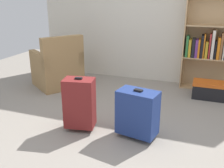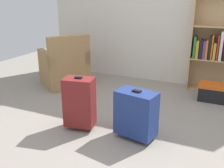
# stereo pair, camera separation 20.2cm
# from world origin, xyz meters

# --- Properties ---
(ground_plane) EXTENTS (7.72, 7.72, 0.00)m
(ground_plane) POSITION_xyz_m (0.00, 0.00, 0.00)
(ground_plane) COLOR gray
(back_wall) EXTENTS (4.41, 0.10, 2.60)m
(back_wall) POSITION_xyz_m (0.00, 2.21, 1.30)
(back_wall) COLOR beige
(back_wall) RESTS_ON ground
(armchair) EXTENTS (0.98, 0.98, 0.90)m
(armchair) POSITION_xyz_m (-1.50, 1.27, 0.32)
(armchair) COLOR #9E7A4C
(armchair) RESTS_ON ground
(mug) EXTENTS (0.12, 0.08, 0.10)m
(mug) POSITION_xyz_m (-0.94, 1.24, 0.05)
(mug) COLOR white
(mug) RESTS_ON ground
(storage_box) EXTENTS (0.50, 0.29, 0.26)m
(storage_box) POSITION_xyz_m (0.98, 1.58, 0.14)
(storage_box) COLOR black
(storage_box) RESTS_ON ground
(suitcase_dark_red) EXTENTS (0.38, 0.29, 0.65)m
(suitcase_dark_red) POSITION_xyz_m (-0.44, 0.01, 0.34)
(suitcase_dark_red) COLOR maroon
(suitcase_dark_red) RESTS_ON ground
(suitcase_navy_blue) EXTENTS (0.47, 0.33, 0.57)m
(suitcase_navy_blue) POSITION_xyz_m (0.23, 0.07, 0.30)
(suitcase_navy_blue) COLOR navy
(suitcase_navy_blue) RESTS_ON ground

